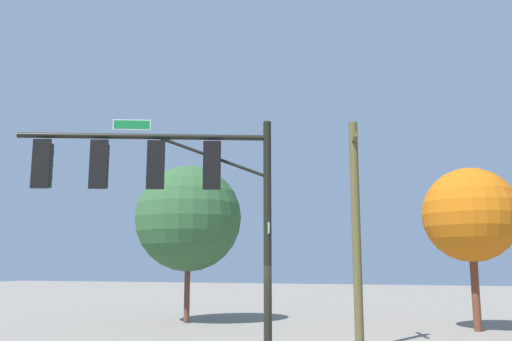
% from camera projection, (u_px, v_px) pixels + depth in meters
% --- Properties ---
extents(signal_pole_assembly, '(5.99, 2.78, 6.14)m').
position_uv_depth(signal_pole_assembly, '(163.00, 182.00, 13.47)').
color(signal_pole_assembly, black).
rests_on(signal_pole_assembly, ground_plane).
extents(utility_pole, '(0.56, 1.77, 7.09)m').
position_uv_depth(utility_pole, '(356.00, 228.00, 17.07)').
color(utility_pole, brown).
rests_on(utility_pole, ground_plane).
extents(tree_mid, '(3.76, 3.76, 6.39)m').
position_uv_depth(tree_mid, '(470.00, 215.00, 21.69)').
color(tree_mid, brown).
rests_on(tree_mid, ground_plane).
extents(tree_far, '(4.81, 4.81, 7.03)m').
position_uv_depth(tree_far, '(189.00, 218.00, 24.75)').
color(tree_far, brown).
rests_on(tree_far, ground_plane).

